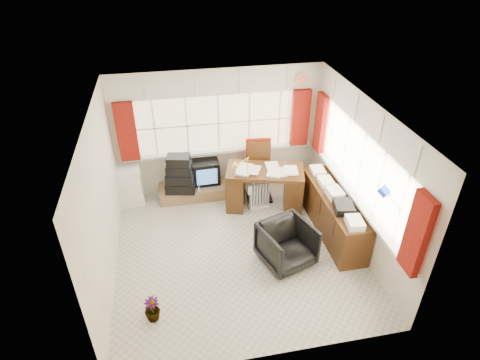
% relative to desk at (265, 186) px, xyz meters
% --- Properties ---
extents(ground, '(4.00, 4.00, 0.00)m').
position_rel_desk_xyz_m(ground, '(-0.73, -1.15, -0.46)').
color(ground, beige).
rests_on(ground, ground).
extents(room_walls, '(4.00, 4.00, 4.00)m').
position_rel_desk_xyz_m(room_walls, '(-0.73, -1.15, 1.04)').
color(room_walls, beige).
rests_on(room_walls, ground).
extents(window_back, '(3.70, 0.12, 3.60)m').
position_rel_desk_xyz_m(window_back, '(-0.73, 0.80, 0.49)').
color(window_back, '#FFF6C9').
rests_on(window_back, room_walls).
extents(window_right, '(0.12, 3.70, 3.60)m').
position_rel_desk_xyz_m(window_right, '(1.22, -1.15, 0.49)').
color(window_right, '#FFF6C9').
rests_on(window_right, room_walls).
extents(curtains, '(3.83, 3.83, 1.15)m').
position_rel_desk_xyz_m(curtains, '(0.20, -0.22, 1.00)').
color(curtains, maroon).
rests_on(curtains, room_walls).
extents(overhead_cabinets, '(3.98, 3.98, 0.48)m').
position_rel_desk_xyz_m(overhead_cabinets, '(0.25, -0.17, 1.79)').
color(overhead_cabinets, silver).
rests_on(overhead_cabinets, room_walls).
extents(desk, '(1.56, 1.05, 0.86)m').
position_rel_desk_xyz_m(desk, '(0.00, 0.00, 0.00)').
color(desk, '#4B2D11').
rests_on(desk, ground).
extents(desk_lamp, '(0.15, 0.13, 0.39)m').
position_rel_desk_xyz_m(desk_lamp, '(-0.36, -0.12, 0.63)').
color(desk_lamp, yellow).
rests_on(desk_lamp, desk).
extents(task_chair, '(0.54, 0.56, 1.19)m').
position_rel_desk_xyz_m(task_chair, '(-0.01, 0.45, 0.17)').
color(task_chair, black).
rests_on(task_chair, ground).
extents(office_chair, '(0.98, 0.99, 0.71)m').
position_rel_desk_xyz_m(office_chair, '(-0.02, -1.55, -0.10)').
color(office_chair, black).
rests_on(office_chair, ground).
extents(radiator, '(0.40, 0.20, 0.58)m').
position_rel_desk_xyz_m(radiator, '(-0.11, -0.04, -0.22)').
color(radiator, white).
rests_on(radiator, ground).
extents(credenza, '(0.50, 2.00, 0.85)m').
position_rel_desk_xyz_m(credenza, '(1.00, -0.95, -0.06)').
color(credenza, '#4B2D11').
rests_on(credenza, ground).
extents(file_tray, '(0.36, 0.43, 0.13)m').
position_rel_desk_xyz_m(file_tray, '(0.96, -1.35, 0.36)').
color(file_tray, black).
rests_on(file_tray, credenza).
extents(tv_bench, '(1.40, 0.50, 0.25)m').
position_rel_desk_xyz_m(tv_bench, '(-1.28, 0.57, -0.33)').
color(tv_bench, olive).
rests_on(tv_bench, ground).
extents(crt_tv, '(0.54, 0.52, 0.48)m').
position_rel_desk_xyz_m(crt_tv, '(-1.04, 0.73, 0.03)').
color(crt_tv, black).
rests_on(crt_tv, tv_bench).
extents(hifi_stack, '(0.62, 0.46, 0.77)m').
position_rel_desk_xyz_m(hifi_stack, '(-1.56, 0.47, 0.14)').
color(hifi_stack, black).
rests_on(hifi_stack, tv_bench).
extents(mini_fridge, '(0.51, 0.51, 0.78)m').
position_rel_desk_xyz_m(mini_fridge, '(-2.53, 0.65, -0.07)').
color(mini_fridge, white).
rests_on(mini_fridge, ground).
extents(spray_bottle_a, '(0.14, 0.14, 0.33)m').
position_rel_desk_xyz_m(spray_bottle_a, '(-1.22, 0.39, -0.29)').
color(spray_bottle_a, white).
rests_on(spray_bottle_a, ground).
extents(spray_bottle_b, '(0.11, 0.11, 0.17)m').
position_rel_desk_xyz_m(spray_bottle_b, '(-0.35, 0.50, -0.37)').
color(spray_bottle_b, '#8BD0C5').
rests_on(spray_bottle_b, ground).
extents(flower_vase, '(0.27, 0.27, 0.38)m').
position_rel_desk_xyz_m(flower_vase, '(-2.15, -2.29, -0.27)').
color(flower_vase, black).
rests_on(flower_vase, ground).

